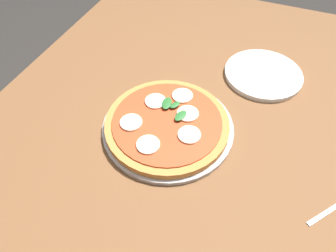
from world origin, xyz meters
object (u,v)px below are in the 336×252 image
(dining_table, at_px, (178,165))
(pizza, at_px, (167,123))
(plate_white, at_px, (263,74))
(serving_tray, at_px, (168,127))

(dining_table, relative_size, pizza, 5.10)
(plate_white, bearing_deg, pizza, -32.14)
(serving_tray, xyz_separation_m, plate_white, (-0.29, 0.19, 0.00))
(serving_tray, xyz_separation_m, pizza, (0.00, -0.00, 0.02))
(pizza, bearing_deg, dining_table, 49.56)
(serving_tray, distance_m, plate_white, 0.35)
(serving_tray, relative_size, plate_white, 1.46)
(serving_tray, bearing_deg, plate_white, 147.78)
(pizza, distance_m, plate_white, 0.35)
(serving_tray, bearing_deg, pizza, -24.20)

